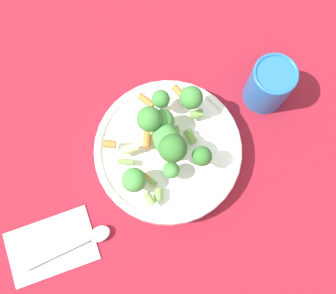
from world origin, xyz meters
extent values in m
plane|color=maroon|center=(0.00, 0.00, 0.00)|extent=(3.00, 3.00, 0.00)
cylinder|color=white|center=(0.00, 0.00, 0.02)|extent=(0.26, 0.26, 0.04)
torus|color=white|center=(0.00, 0.00, 0.04)|extent=(0.26, 0.26, 0.01)
cylinder|color=#8CB766|center=(0.07, 0.03, 0.05)|extent=(0.01, 0.01, 0.02)
sphere|color=#479342|center=(0.07, 0.03, 0.08)|extent=(0.04, 0.04, 0.04)
cylinder|color=#8CB766|center=(0.00, 0.02, 0.08)|extent=(0.02, 0.02, 0.02)
sphere|color=#33722D|center=(0.00, 0.02, 0.11)|extent=(0.05, 0.05, 0.05)
cylinder|color=#8CB766|center=(0.01, -0.04, 0.08)|extent=(0.01, 0.01, 0.02)
sphere|color=#3D8438|center=(0.01, -0.04, 0.11)|extent=(0.04, 0.04, 0.04)
cylinder|color=#8CB766|center=(-0.01, -0.04, 0.06)|extent=(0.01, 0.01, 0.02)
sphere|color=#479342|center=(-0.01, -0.04, 0.08)|extent=(0.04, 0.04, 0.04)
cylinder|color=#8CB766|center=(-0.04, 0.04, 0.07)|extent=(0.01, 0.01, 0.01)
sphere|color=#33722D|center=(-0.04, 0.04, 0.09)|extent=(0.03, 0.03, 0.03)
cylinder|color=#8CB766|center=(-0.07, -0.05, 0.07)|extent=(0.01, 0.01, 0.02)
sphere|color=#3D8438|center=(-0.07, -0.05, 0.10)|extent=(0.04, 0.04, 0.04)
cylinder|color=#8CB766|center=(0.00, -0.01, 0.06)|extent=(0.01, 0.01, 0.01)
sphere|color=#479342|center=(0.00, -0.01, 0.09)|extent=(0.04, 0.04, 0.04)
cylinder|color=#8CB766|center=(0.00, 0.00, 0.06)|extent=(0.02, 0.02, 0.02)
sphere|color=#479342|center=(0.00, 0.00, 0.09)|extent=(0.05, 0.05, 0.05)
cylinder|color=#8CB766|center=(-0.02, -0.07, 0.07)|extent=(0.01, 0.01, 0.01)
sphere|color=#3D8438|center=(-0.02, -0.07, 0.09)|extent=(0.03, 0.03, 0.03)
cylinder|color=#8CB766|center=(0.01, 0.04, 0.05)|extent=(0.01, 0.01, 0.01)
sphere|color=#479342|center=(0.01, 0.04, 0.07)|extent=(0.03, 0.03, 0.03)
cylinder|color=#729E4C|center=(0.05, 0.04, 0.05)|extent=(0.02, 0.02, 0.01)
cylinder|color=#729E4C|center=(0.00, -0.04, 0.06)|extent=(0.02, 0.02, 0.01)
cylinder|color=orange|center=(-0.06, -0.08, 0.06)|extent=(0.02, 0.03, 0.01)
cylinder|color=#729E4C|center=(-0.04, 0.00, 0.05)|extent=(0.02, 0.02, 0.01)
cylinder|color=orange|center=(0.03, -0.03, 0.06)|extent=(0.03, 0.03, 0.01)
cylinder|color=orange|center=(0.06, 0.03, 0.07)|extent=(0.03, 0.02, 0.01)
cylinder|color=#729E4C|center=(-0.07, -0.03, 0.06)|extent=(0.02, 0.02, 0.01)
cylinder|color=orange|center=(0.00, -0.08, 0.07)|extent=(0.02, 0.03, 0.01)
cylinder|color=orange|center=(0.09, -0.04, 0.07)|extent=(0.02, 0.02, 0.01)
cylinder|color=#729E4C|center=(-0.02, -0.02, 0.06)|extent=(0.02, 0.02, 0.01)
cylinder|color=beige|center=(0.06, -0.02, 0.06)|extent=(0.03, 0.02, 0.01)
cylinder|color=#729E4C|center=(-0.01, 0.01, 0.07)|extent=(0.02, 0.01, 0.01)
cylinder|color=#729E4C|center=(0.05, 0.07, 0.05)|extent=(0.02, 0.02, 0.01)
cylinder|color=#729E4C|center=(0.06, 0.07, 0.06)|extent=(0.02, 0.02, 0.01)
cylinder|color=#729E4C|center=(0.07, -0.01, 0.05)|extent=(0.03, 0.02, 0.01)
cylinder|color=#729E4C|center=(0.02, -0.04, 0.06)|extent=(0.02, 0.02, 0.01)
cylinder|color=#2366B2|center=(-0.21, -0.03, 0.05)|extent=(0.08, 0.08, 0.09)
torus|color=#2366B2|center=(-0.21, -0.03, 0.09)|extent=(0.08, 0.08, 0.01)
cube|color=#B2BCC6|center=(0.25, 0.06, 0.00)|extent=(0.16, 0.11, 0.01)
cylinder|color=silver|center=(0.24, 0.08, 0.01)|extent=(0.12, 0.01, 0.01)
ellipsoid|color=silver|center=(0.17, 0.08, 0.01)|extent=(0.04, 0.03, 0.01)
camera|label=1|loc=(0.07, 0.15, 0.69)|focal=42.00mm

